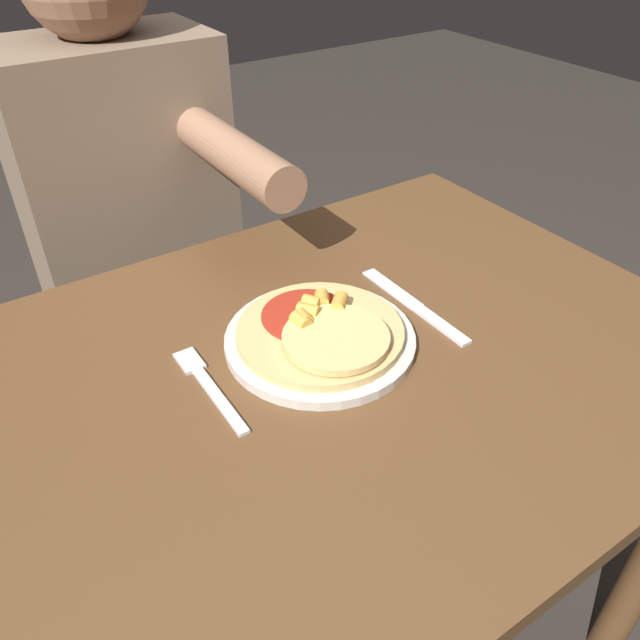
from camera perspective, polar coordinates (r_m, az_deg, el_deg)
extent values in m
plane|color=#2D2823|center=(1.43, 1.41, -27.04)|extent=(8.00, 8.00, 0.00)
cube|color=brown|center=(0.83, 2.15, -3.99)|extent=(0.99, 0.75, 0.03)
cylinder|color=brown|center=(1.23, -25.22, -16.35)|extent=(0.06, 0.06, 0.72)
cylinder|color=brown|center=(1.48, 8.51, -2.28)|extent=(0.06, 0.06, 0.72)
cylinder|color=beige|center=(0.84, 0.00, -1.81)|extent=(0.26, 0.26, 0.01)
cylinder|color=tan|center=(0.83, 0.00, -1.11)|extent=(0.22, 0.22, 0.01)
cylinder|color=#9E2819|center=(0.85, -1.26, 0.45)|extent=(0.12, 0.12, 0.00)
cylinder|color=#DDB771|center=(0.80, 1.43, -1.63)|extent=(0.14, 0.14, 0.01)
cylinder|color=gold|center=(0.86, 0.16, 1.94)|extent=(0.03, 0.03, 0.02)
cylinder|color=gold|center=(0.82, -1.56, 0.16)|extent=(0.02, 0.02, 0.02)
cylinder|color=gold|center=(0.83, -1.10, 0.86)|extent=(0.03, 0.04, 0.02)
cylinder|color=gold|center=(0.85, 1.77, 1.58)|extent=(0.04, 0.03, 0.02)
cylinder|color=gold|center=(0.85, -0.90, 1.57)|extent=(0.03, 0.03, 0.02)
cylinder|color=gold|center=(0.82, -1.76, -0.13)|extent=(0.02, 0.03, 0.02)
cube|color=silver|center=(0.76, -9.15, -7.26)|extent=(0.02, 0.13, 0.00)
cube|color=silver|center=(0.83, -11.84, -3.68)|extent=(0.03, 0.05, 0.00)
cube|color=silver|center=(0.88, 11.07, -0.49)|extent=(0.02, 0.10, 0.00)
cube|color=silver|center=(0.95, 6.59, 2.85)|extent=(0.02, 0.12, 0.00)
cylinder|color=#2D2D38|center=(1.52, -16.70, -7.50)|extent=(0.11, 0.11, 0.51)
cylinder|color=#2D2D38|center=(1.56, -11.07, -5.32)|extent=(0.11, 0.11, 0.51)
cube|color=#75604C|center=(1.25, -17.35, 11.40)|extent=(0.37, 0.22, 0.53)
cylinder|color=#8E664C|center=(1.01, -7.64, 14.65)|extent=(0.07, 0.30, 0.07)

